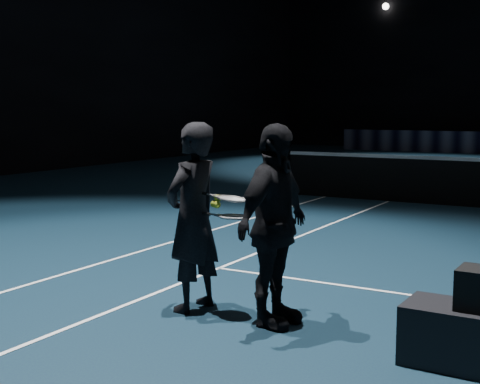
{
  "coord_description": "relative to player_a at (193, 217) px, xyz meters",
  "views": [
    {
      "loc": [
        -0.07,
        -12.92,
        1.88
      ],
      "look_at": [
        -2.97,
        -7.88,
        1.14
      ],
      "focal_mm": 50.0,
      "sensor_mm": 36.0,
      "label": 1
    }
  ],
  "objects": [
    {
      "name": "racket_upper",
      "position": [
        0.4,
        0.03,
        0.2
      ],
      "size": [
        0.69,
        0.25,
        0.1
      ],
      "primitive_type": null,
      "rotation": [
        0.0,
        0.1,
        0.04
      ],
      "color": "black",
      "rests_on": "player_b"
    },
    {
      "name": "net_post_left",
      "position": [
        -2.92,
        7.87,
        -0.32
      ],
      "size": [
        0.1,
        0.1,
        1.1
      ],
      "primitive_type": "cylinder",
      "color": "black",
      "rests_on": "floor"
    },
    {
      "name": "player_b",
      "position": [
        0.85,
        -0.02,
        0.0
      ],
      "size": [
        0.48,
        1.05,
        1.75
      ],
      "primitive_type": "imported",
      "rotation": [
        0.0,
        0.0,
        1.52
      ],
      "color": "black",
      "rests_on": "floor"
    },
    {
      "name": "tennis_balls",
      "position": [
        0.26,
        -0.0,
        0.16
      ],
      "size": [
        0.12,
        0.1,
        0.12
      ],
      "primitive_type": null,
      "color": "gold",
      "rests_on": "racket_upper"
    },
    {
      "name": "racket_lower",
      "position": [
        0.45,
        -0.01,
        0.04
      ],
      "size": [
        0.69,
        0.24,
        0.03
      ],
      "primitive_type": null,
      "rotation": [
        0.0,
        0.0,
        -0.03
      ],
      "color": "black",
      "rests_on": "player_a"
    },
    {
      "name": "player_a",
      "position": [
        0.0,
        0.0,
        0.0
      ],
      "size": [
        0.48,
        0.68,
        1.75
      ],
      "primitive_type": "imported",
      "rotation": [
        0.0,
        0.0,
        -1.67
      ],
      "color": "black",
      "rests_on": "floor"
    }
  ]
}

